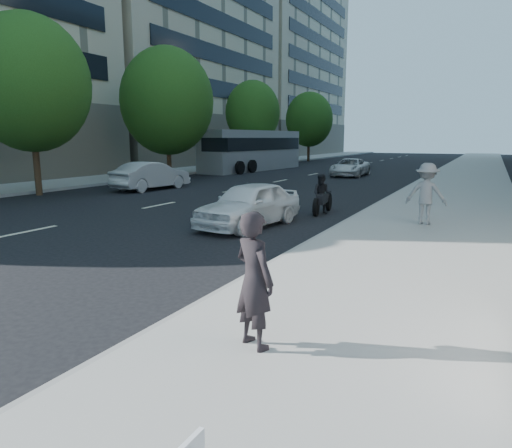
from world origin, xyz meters
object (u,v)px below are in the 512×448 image
Objects in this scene: white_sedan_far at (350,167)px; jogger at (426,194)px; pedestrian_woman at (254,280)px; bus at (253,151)px; motorcycle at (322,196)px; white_sedan_near at (249,204)px; white_sedan_mid at (151,176)px.

jogger is at bearing -68.85° from white_sedan_far.
bus is at bearing -38.53° from pedestrian_woman.
jogger is 1.08× the size of pedestrian_woman.
jogger is 0.89× the size of motorcycle.
jogger is 3.92m from motorcycle.
white_sedan_mid is at bearing 152.19° from white_sedan_near.
motorcycle is at bearing -18.00° from jogger.
motorcycle is (-3.67, 1.32, -0.42)m from jogger.
white_sedan_near is at bearing -37.67° from pedestrian_woman.
motorcycle is at bearing -50.95° from bus.
jogger is at bearing 30.34° from white_sedan_near.
jogger is 15.04m from white_sedan_mid.
white_sedan_near is at bearing -84.03° from white_sedan_far.
white_sedan_far is at bearing -111.03° from white_sedan_mid.
white_sedan_far is 2.20× the size of motorcycle.
motorcycle reaches higher than white_sedan_near.
jogger reaches higher than white_sedan_mid.
white_sedan_near is (-4.07, 7.51, -0.31)m from pedestrian_woman.
white_sedan_near is (-4.86, -2.04, -0.37)m from jogger.
white_sedan_near is 0.90× the size of white_sedan_far.
pedestrian_woman is 0.38× the size of white_sedan_far.
white_sedan_far is at bearing -52.75° from pedestrian_woman.
motorcycle reaches higher than white_sedan_far.
jogger is at bearing -70.86° from pedestrian_woman.
pedestrian_woman is at bearing -57.21° from bus.
white_sedan_far is at bearing 95.03° from motorcycle.
pedestrian_woman is 28.24m from white_sedan_far.
bus is at bearing 164.80° from white_sedan_far.
jogger is 0.15× the size of bus.
white_sedan_near is 0.33× the size of bus.
motorcycle is at bearing -51.28° from pedestrian_woman.
white_sedan_mid is (-14.29, 4.67, -0.33)m from jogger.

